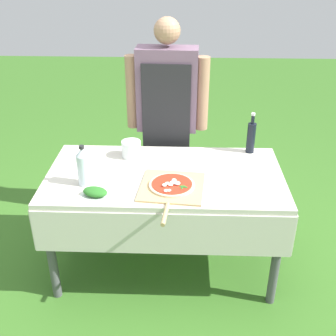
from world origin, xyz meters
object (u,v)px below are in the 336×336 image
(prep_table, at_px, (165,187))
(water_bottle, at_px, (84,166))
(herb_container, at_px, (95,192))
(person_cook, at_px, (167,110))
(pizza_on_peel, at_px, (172,187))
(oil_bottle, at_px, (251,137))
(mixing_tub, at_px, (131,149))

(prep_table, height_order, water_bottle, water_bottle)
(prep_table, distance_m, herb_container, 0.49)
(prep_table, relative_size, person_cook, 0.95)
(person_cook, bearing_deg, herb_container, 68.96)
(water_bottle, height_order, herb_container, water_bottle)
(herb_container, bearing_deg, water_bottle, 123.25)
(person_cook, height_order, pizza_on_peel, person_cook)
(prep_table, relative_size, oil_bottle, 5.25)
(water_bottle, xyz_separation_m, herb_container, (0.09, -0.13, -0.10))
(prep_table, relative_size, water_bottle, 5.87)
(herb_container, relative_size, mixing_tub, 1.54)
(prep_table, xyz_separation_m, person_cook, (-0.01, 0.59, 0.30))
(oil_bottle, distance_m, mixing_tub, 0.82)
(pizza_on_peel, height_order, mixing_tub, mixing_tub)
(person_cook, distance_m, pizza_on_peel, 0.80)
(water_bottle, bearing_deg, pizza_on_peel, -3.77)
(water_bottle, distance_m, herb_container, 0.19)
(person_cook, distance_m, herb_container, 0.97)
(water_bottle, relative_size, mixing_tub, 1.98)
(person_cook, height_order, herb_container, person_cook)
(oil_bottle, relative_size, water_bottle, 1.12)
(herb_container, height_order, mixing_tub, mixing_tub)
(prep_table, xyz_separation_m, water_bottle, (-0.48, -0.15, 0.22))
(herb_container, xyz_separation_m, mixing_tub, (0.15, 0.51, 0.03))
(prep_table, distance_m, oil_bottle, 0.70)
(person_cook, xyz_separation_m, pizza_on_peel, (0.06, -0.77, -0.19))
(oil_bottle, xyz_separation_m, mixing_tub, (-0.81, -0.10, -0.06))
(pizza_on_peel, distance_m, mixing_tub, 0.50)
(person_cook, relative_size, pizza_on_peel, 2.70)
(pizza_on_peel, bearing_deg, oil_bottle, 49.63)
(person_cook, xyz_separation_m, herb_container, (-0.38, -0.87, -0.18))
(prep_table, bearing_deg, pizza_on_peel, -74.91)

